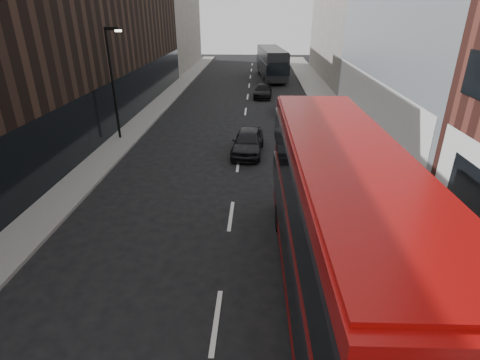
# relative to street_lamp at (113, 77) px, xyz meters

# --- Properties ---
(sidewalk_right) EXTENTS (3.00, 80.00, 0.15)m
(sidewalk_right) POSITION_rel_street_lamp_xyz_m (15.72, 7.00, -4.11)
(sidewalk_right) COLOR slate
(sidewalk_right) RESTS_ON ground
(sidewalk_left) EXTENTS (2.00, 80.00, 0.15)m
(sidewalk_left) POSITION_rel_street_lamp_xyz_m (0.22, 7.00, -4.11)
(sidewalk_left) COLOR slate
(sidewalk_left) RESTS_ON ground
(building_left_mid) EXTENTS (5.00, 24.00, 14.00)m
(building_left_mid) POSITION_rel_street_lamp_xyz_m (-3.28, 12.00, 2.82)
(building_left_mid) COLOR black
(building_left_mid) RESTS_ON ground
(building_left_far) EXTENTS (5.00, 20.00, 13.00)m
(building_left_far) POSITION_rel_street_lamp_xyz_m (-3.28, 34.00, 2.32)
(building_left_far) COLOR slate
(building_left_far) RESTS_ON ground
(street_lamp) EXTENTS (1.06, 0.22, 7.00)m
(street_lamp) POSITION_rel_street_lamp_xyz_m (0.00, 0.00, 0.00)
(street_lamp) COLOR black
(street_lamp) RESTS_ON sidewalk_left
(red_bus) EXTENTS (3.16, 12.49, 5.01)m
(red_bus) POSITION_rel_street_lamp_xyz_m (11.59, -14.92, -1.40)
(red_bus) COLOR #950A09
(red_bus) RESTS_ON ground
(grey_bus) EXTENTS (3.83, 11.57, 3.68)m
(grey_bus) POSITION_rel_street_lamp_xyz_m (10.89, 24.93, -2.21)
(grey_bus) COLOR black
(grey_bus) RESTS_ON ground
(car_a) EXTENTS (2.10, 4.53, 1.50)m
(car_a) POSITION_rel_street_lamp_xyz_m (8.72, -2.21, -3.43)
(car_a) COLOR black
(car_a) RESTS_ON ground
(car_b) EXTENTS (1.40, 3.88, 1.27)m
(car_b) POSITION_rel_street_lamp_xyz_m (11.61, 7.51, -3.54)
(car_b) COLOR #96989E
(car_b) RESTS_ON ground
(car_c) EXTENTS (1.98, 4.37, 1.24)m
(car_c) POSITION_rel_street_lamp_xyz_m (9.75, 13.92, -3.56)
(car_c) COLOR black
(car_c) RESTS_ON ground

